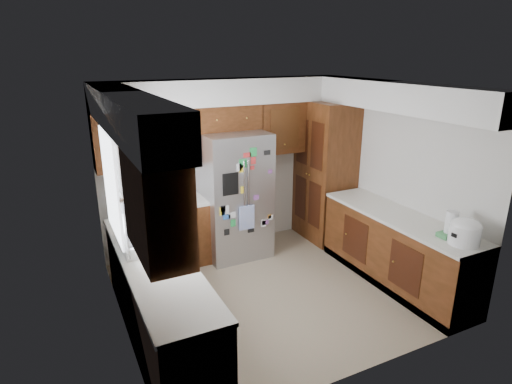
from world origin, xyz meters
TOP-DOWN VIEW (x-y plane):
  - floor at (0.00, 0.00)m, footprint 3.60×3.60m
  - room_shell at (-0.11, 0.36)m, footprint 3.64×3.24m
  - left_counter_run at (-1.36, 0.03)m, footprint 1.36×3.20m
  - right_counter_run at (1.50, -0.47)m, footprint 0.63×2.25m
  - pantry at (1.50, 1.15)m, footprint 0.60×0.90m
  - fridge at (-0.00, 1.20)m, footprint 0.90×0.79m
  - bridge_cabinet at (0.00, 1.43)m, footprint 0.96×0.34m
  - fridge_top_items at (0.10, 1.43)m, footprint 0.75×0.32m
  - sink_assembly at (-1.50, 0.10)m, footprint 0.52×0.74m
  - left_counter_clutter at (-1.43, 0.81)m, footprint 0.43×0.90m
  - rice_cooker at (1.50, -1.38)m, footprint 0.33×0.32m
  - paper_towel at (1.52, -1.19)m, footprint 0.13×0.13m

SIDE VIEW (x-z plane):
  - floor at x=0.00m, z-range 0.00..0.00m
  - right_counter_run at x=1.50m, z-range -0.04..0.88m
  - left_counter_run at x=-1.36m, z-range -0.03..0.89m
  - fridge at x=0.00m, z-range 0.00..1.80m
  - sink_assembly at x=-1.50m, z-range 0.80..1.17m
  - left_counter_clutter at x=-1.43m, z-range 0.86..1.24m
  - rice_cooker at x=1.50m, z-range 0.93..1.21m
  - paper_towel at x=1.52m, z-range 0.92..1.22m
  - pantry at x=1.50m, z-range 0.00..2.15m
  - room_shell at x=-0.11m, z-range 0.56..3.08m
  - bridge_cabinet at x=0.00m, z-range 1.80..2.15m
  - fridge_top_items at x=0.10m, z-range 2.14..2.42m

